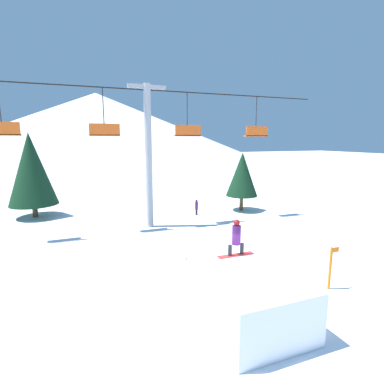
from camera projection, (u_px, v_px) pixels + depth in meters
name	position (u px, v px, depth m)	size (l,w,h in m)	color
ground_plane	(260.00, 303.00, 10.81)	(220.00, 220.00, 0.00)	white
mountain_ridge	(97.00, 127.00, 79.79)	(88.62, 88.62, 17.71)	silver
snow_ramp	(247.00, 297.00, 9.62)	(2.80, 3.83, 1.65)	white
snowboarder	(236.00, 238.00, 10.80)	(1.41, 0.31, 1.35)	#B22D2D
chairlift	(148.00, 145.00, 19.26)	(25.29, 0.45, 9.26)	#9E9EA3
pine_tree_near	(242.00, 174.00, 24.27)	(2.56, 2.56, 4.78)	#4C3823
pine_tree_far	(31.00, 169.00, 22.12)	(3.47, 3.47, 6.35)	#4C3823
trail_marker	(331.00, 267.00, 11.65)	(0.41, 0.10, 1.72)	orange
distant_skier	(197.00, 207.00, 23.15)	(0.24, 0.24, 1.23)	black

